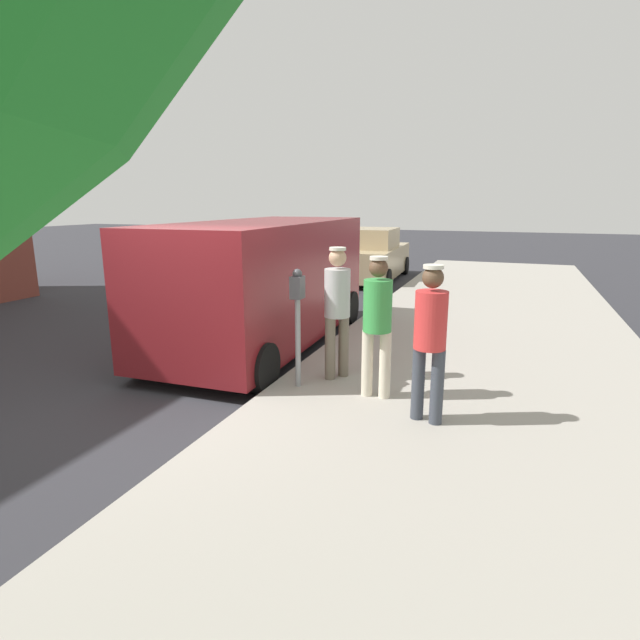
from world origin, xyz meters
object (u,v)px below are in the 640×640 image
object	(u,v)px
pedestrian_in_green	(377,318)
pedestrian_in_red	(430,334)
parked_van	(264,280)
parked_sedan_ahead	(370,257)
pedestrian_in_gray	(337,304)
parking_meter_near	(298,308)

from	to	relation	value
pedestrian_in_green	pedestrian_in_red	bearing A→B (deg)	-35.45
pedestrian_in_green	parked_van	bearing A→B (deg)	141.47
pedestrian_in_red	parked_van	world-z (taller)	parked_van
pedestrian_in_green	pedestrian_in_red	world-z (taller)	pedestrian_in_green
parked_van	parked_sedan_ahead	xyz separation A→B (m)	(-0.29, 7.98, -0.41)
pedestrian_in_gray	parked_van	distance (m)	2.40
pedestrian_in_green	parked_sedan_ahead	size ratio (longest dim) A/B	0.38
pedestrian_in_green	pedestrian_in_gray	size ratio (longest dim) A/B	0.98
parking_meter_near	parked_sedan_ahead	bearing A→B (deg)	100.17
pedestrian_in_gray	pedestrian_in_red	size ratio (longest dim) A/B	1.03
pedestrian_in_gray	parking_meter_near	bearing A→B (deg)	-125.94
parking_meter_near	pedestrian_in_red	xyz separation A→B (m)	(1.72, -0.49, -0.06)
pedestrian_in_gray	parked_sedan_ahead	bearing A→B (deg)	102.74
parked_sedan_ahead	parked_van	bearing A→B (deg)	-87.90
pedestrian_in_green	pedestrian_in_gray	xyz separation A→B (m)	(-0.67, 0.48, 0.03)
pedestrian_in_green	pedestrian_in_red	xyz separation A→B (m)	(0.70, -0.50, -0.01)
parking_meter_near	pedestrian_in_red	size ratio (longest dim) A/B	0.89
pedestrian_in_red	pedestrian_in_green	bearing A→B (deg)	144.55
pedestrian_in_red	parked_van	size ratio (longest dim) A/B	0.32
pedestrian_in_gray	pedestrian_in_red	world-z (taller)	pedestrian_in_gray
pedestrian_in_red	parked_sedan_ahead	xyz separation A→B (m)	(-3.51, 10.48, -0.38)
parking_meter_near	parked_sedan_ahead	xyz separation A→B (m)	(-1.79, 10.00, -0.43)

